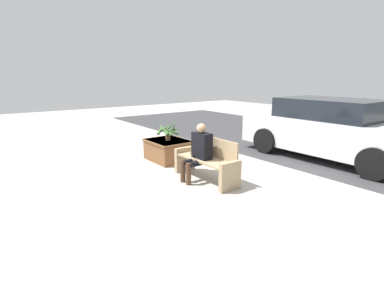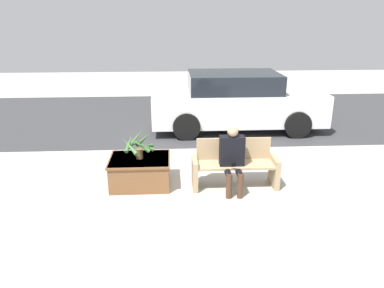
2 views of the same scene
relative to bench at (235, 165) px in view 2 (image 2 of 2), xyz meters
name	(u,v)px [view 2 (image 2 of 2)]	position (x,y,z in m)	size (l,w,h in m)	color
ground_plane	(227,196)	(-0.19, -0.44, -0.40)	(30.00, 30.00, 0.00)	#ADA89E
road_surface	(202,115)	(-0.19, 5.04, -0.40)	(20.00, 6.00, 0.01)	#38383A
bench	(235,165)	(0.00, 0.00, 0.00)	(1.55, 0.50, 0.86)	tan
person_seated	(232,156)	(-0.07, -0.17, 0.24)	(0.43, 0.57, 1.17)	black
planter_box	(140,171)	(-1.72, 0.13, -0.13)	(1.10, 0.90, 0.52)	brown
potted_plant	(139,145)	(-1.73, 0.13, 0.38)	(0.59, 0.57, 0.50)	brown
parked_car	(236,101)	(0.63, 3.59, 0.36)	(4.55, 1.98, 1.54)	silver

